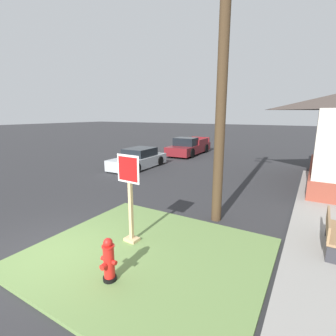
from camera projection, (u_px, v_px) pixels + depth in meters
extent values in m
plane|color=#2B2B2D|center=(48.00, 256.00, 6.05)|extent=(160.00, 160.00, 0.00)
cube|color=#668447|center=(147.00, 254.00, 6.07)|extent=(5.48, 4.82, 0.08)
cube|color=gray|center=(331.00, 227.00, 7.45)|extent=(2.20, 15.95, 0.12)
cylinder|color=black|center=(110.00, 278.00, 5.05)|extent=(0.28, 0.28, 0.08)
cylinder|color=red|center=(109.00, 262.00, 4.98)|extent=(0.22, 0.22, 0.67)
cylinder|color=red|center=(108.00, 246.00, 4.90)|extent=(0.25, 0.25, 0.03)
sphere|color=red|center=(108.00, 243.00, 4.88)|extent=(0.19, 0.19, 0.19)
cube|color=red|center=(108.00, 239.00, 4.87)|extent=(0.04, 0.04, 0.04)
cylinder|color=red|center=(103.00, 258.00, 5.04)|extent=(0.08, 0.09, 0.09)
cylinder|color=red|center=(114.00, 263.00, 4.89)|extent=(0.08, 0.09, 0.09)
cylinder|color=red|center=(103.00, 267.00, 4.84)|extent=(0.12, 0.09, 0.12)
cube|color=tan|center=(131.00, 200.00, 6.39)|extent=(0.09, 0.09, 2.28)
cube|color=tan|center=(132.00, 239.00, 6.63)|extent=(0.38, 0.30, 0.08)
cube|color=white|center=(128.00, 169.00, 6.17)|extent=(0.71, 0.05, 0.71)
cube|color=red|center=(128.00, 169.00, 6.16)|extent=(0.61, 0.05, 0.61)
cylinder|color=black|center=(123.00, 221.00, 8.04)|extent=(0.70, 0.70, 0.02)
cube|color=#ADB2B7|center=(138.00, 161.00, 15.92)|extent=(1.89, 4.33, 0.64)
cube|color=black|center=(140.00, 152.00, 15.99)|extent=(1.58, 2.01, 0.56)
cylinder|color=black|center=(137.00, 168.00, 14.42)|extent=(0.24, 0.63, 0.62)
cylinder|color=black|center=(114.00, 165.00, 15.20)|extent=(0.24, 0.63, 0.62)
cylinder|color=black|center=(160.00, 161.00, 16.69)|extent=(0.24, 0.63, 0.62)
cylinder|color=black|center=(140.00, 159.00, 17.47)|extent=(0.24, 0.63, 0.62)
sphere|color=white|center=(124.00, 167.00, 13.87)|extent=(0.14, 0.14, 0.14)
sphere|color=red|center=(162.00, 156.00, 17.46)|extent=(0.12, 0.12, 0.12)
sphere|color=white|center=(110.00, 166.00, 14.37)|extent=(0.14, 0.14, 0.14)
sphere|color=red|center=(149.00, 155.00, 17.96)|extent=(0.12, 0.12, 0.12)
cube|color=maroon|center=(189.00, 148.00, 21.28)|extent=(2.16, 5.45, 0.68)
cube|color=black|center=(186.00, 142.00, 20.49)|extent=(1.78, 1.46, 0.68)
cube|color=maroon|center=(203.00, 141.00, 21.53)|extent=(0.19, 2.26, 0.44)
cube|color=maroon|center=(184.00, 140.00, 22.40)|extent=(0.19, 2.26, 0.44)
cube|color=maroon|center=(200.00, 139.00, 23.42)|extent=(1.77, 0.17, 0.44)
cylinder|color=black|center=(192.00, 153.00, 19.49)|extent=(0.29, 0.77, 0.76)
cylinder|color=black|center=(171.00, 151.00, 20.35)|extent=(0.29, 0.77, 0.76)
cylinder|color=black|center=(206.00, 148.00, 22.26)|extent=(0.29, 0.77, 0.76)
cylinder|color=black|center=(187.00, 147.00, 23.12)|extent=(0.29, 0.77, 0.76)
cube|color=#93704C|center=(336.00, 233.00, 6.05)|extent=(0.43, 1.61, 0.06)
cube|color=#93704C|center=(328.00, 223.00, 6.10)|extent=(0.08, 1.60, 0.38)
cube|color=#2D2D33|center=(335.00, 255.00, 5.50)|extent=(0.36, 0.07, 0.41)
cube|color=#2D2D33|center=(333.00, 230.00, 6.70)|extent=(0.36, 0.07, 0.41)
cylinder|color=#42301E|center=(222.00, 81.00, 7.22)|extent=(0.31, 0.31, 8.69)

